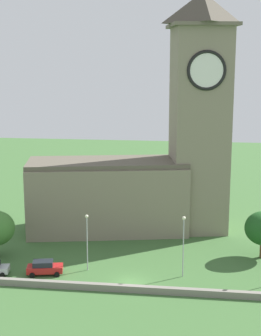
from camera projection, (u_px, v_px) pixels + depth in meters
ground_plane at (144, 241)px, 76.82m from camera, size 200.00×200.00×0.00m
church at (152, 156)px, 79.81m from camera, size 32.69×15.73×36.44m
quay_barrier at (128, 288)px, 59.75m from camera, size 48.25×0.70×0.82m
car_red at (44, 267)px, 64.60m from camera, size 4.75×2.90×1.79m
streetlamp_west_mid at (87, 234)px, 65.06m from camera, size 0.44×0.44×7.45m
streetlamp_central at (183, 237)px, 63.05m from camera, size 0.44×0.44×7.84m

